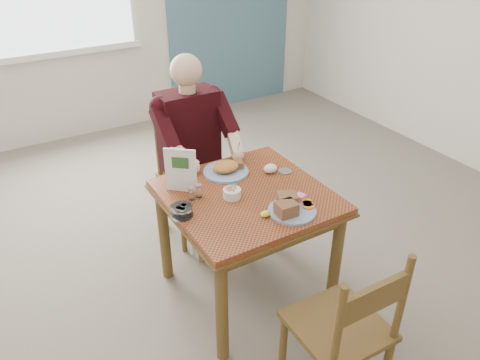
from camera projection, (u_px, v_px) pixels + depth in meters
floor at (246, 289)px, 3.10m from camera, size 6.00×6.00×0.00m
lemon_wedge at (265, 214)px, 2.51m from camera, size 0.07×0.06×0.03m
napkin at (270, 168)px, 2.92m from camera, size 0.11×0.10×0.06m
metal_dish at (285, 171)px, 2.94m from camera, size 0.10×0.10×0.01m
table at (247, 209)px, 2.78m from camera, size 0.92×0.92×0.75m
chair_far at (190, 175)px, 3.45m from camera, size 0.42×0.42×0.95m
chair_near at (345, 331)px, 2.19m from camera, size 0.43×0.43×0.95m
diner at (193, 139)px, 3.22m from camera, size 0.53×0.56×1.39m
near_plate at (290, 207)px, 2.54m from camera, size 0.31×0.31×0.09m
far_plate at (227, 169)px, 2.92m from camera, size 0.35×0.35×0.08m
caddy at (232, 193)px, 2.67m from camera, size 0.12×0.12×0.08m
shakers at (195, 192)px, 2.66m from camera, size 0.09×0.04×0.08m
creamer at (182, 211)px, 2.51m from camera, size 0.13×0.13×0.06m
menu at (181, 170)px, 2.68m from camera, size 0.15×0.13×0.27m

